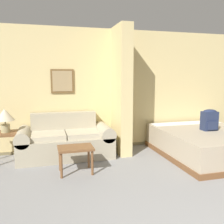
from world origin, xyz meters
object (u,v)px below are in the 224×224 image
bed (207,143)px  backpack (209,119)px  table_lamp (5,116)px  coffee_table (76,151)px  couch (66,141)px

bed → backpack: bearing=6.5°
table_lamp → backpack: size_ratio=1.04×
bed → table_lamp: bearing=170.9°
bed → coffee_table: bearing=-175.1°
coffee_table → bed: 2.70m
coffee_table → bed: bearing=4.9°
couch → table_lamp: table_lamp is taller
couch → coffee_table: size_ratio=3.23×
table_lamp → backpack: table_lamp is taller
couch → bed: couch is taller
couch → backpack: bearing=-13.3°
coffee_table → backpack: (2.72, 0.24, 0.36)m
couch → bed: (2.77, -0.67, -0.05)m
couch → table_lamp: 1.22m
backpack → coffee_table: bearing=-175.0°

